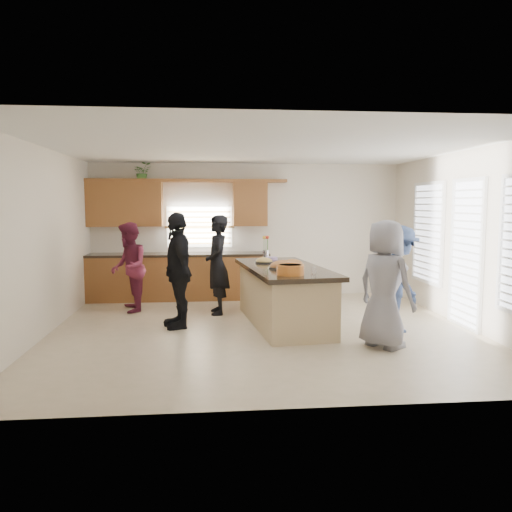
{
  "coord_description": "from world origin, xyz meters",
  "views": [
    {
      "loc": [
        -0.83,
        -7.55,
        1.96
      ],
      "look_at": [
        -0.09,
        0.13,
        1.15
      ],
      "focal_mm": 35.0,
      "sensor_mm": 36.0,
      "label": 1
    }
  ],
  "objects": [
    {
      "name": "floor",
      "position": [
        0.0,
        0.0,
        0.0
      ],
      "size": [
        6.5,
        6.5,
        0.0
      ],
      "primitive_type": "plane",
      "color": "beige",
      "rests_on": "ground"
    },
    {
      "name": "room_shell",
      "position": [
        0.0,
        0.0,
        1.9
      ],
      "size": [
        6.52,
        6.02,
        2.81
      ],
      "color": "silver",
      "rests_on": "ground"
    },
    {
      "name": "back_cabinetry",
      "position": [
        -1.47,
        2.73,
        0.91
      ],
      "size": [
        4.08,
        0.66,
        2.46
      ],
      "color": "brown",
      "rests_on": "ground"
    },
    {
      "name": "right_wall_glazing",
      "position": [
        3.22,
        -0.13,
        1.34
      ],
      "size": [
        0.06,
        4.0,
        2.25
      ],
      "color": "white",
      "rests_on": "ground"
    },
    {
      "name": "island",
      "position": [
        0.39,
        0.36,
        0.45
      ],
      "size": [
        1.44,
        2.81,
        0.95
      ],
      "rotation": [
        0.0,
        0.0,
        0.11
      ],
      "color": "tan",
      "rests_on": "ground"
    },
    {
      "name": "platter_front",
      "position": [
        0.36,
        0.13,
        0.98
      ],
      "size": [
        0.5,
        0.5,
        0.2
      ],
      "color": "black",
      "rests_on": "island"
    },
    {
      "name": "platter_mid",
      "position": [
        0.55,
        0.48,
        0.98
      ],
      "size": [
        0.37,
        0.37,
        0.15
      ],
      "color": "black",
      "rests_on": "island"
    },
    {
      "name": "platter_back",
      "position": [
        0.13,
        0.88,
        0.98
      ],
      "size": [
        0.32,
        0.32,
        0.13
      ],
      "color": "black",
      "rests_on": "island"
    },
    {
      "name": "salad_bowl",
      "position": [
        0.34,
        -0.6,
        1.03
      ],
      "size": [
        0.39,
        0.39,
        0.15
      ],
      "color": "orange",
      "rests_on": "island"
    },
    {
      "name": "clear_cup",
      "position": [
        0.69,
        -0.5,
        1.0
      ],
      "size": [
        0.08,
        0.08,
        0.09
      ],
      "primitive_type": "cylinder",
      "color": "white",
      "rests_on": "island"
    },
    {
      "name": "plate_stack",
      "position": [
        0.32,
        1.35,
        0.98
      ],
      "size": [
        0.21,
        0.21,
        0.05
      ],
      "primitive_type": "cylinder",
      "color": "#9E81BC",
      "rests_on": "island"
    },
    {
      "name": "flower_vase",
      "position": [
        0.24,
        1.56,
        1.18
      ],
      "size": [
        0.14,
        0.14,
        0.42
      ],
      "color": "silver",
      "rests_on": "island"
    },
    {
      "name": "potted_plant",
      "position": [
        -2.14,
        2.82,
        2.59
      ],
      "size": [
        0.43,
        0.4,
        0.39
      ],
      "primitive_type": "imported",
      "rotation": [
        0.0,
        0.0,
        0.36
      ],
      "color": "#487C31",
      "rests_on": "back_cabinetry"
    },
    {
      "name": "woman_left_back",
      "position": [
        -0.67,
        1.25,
        0.88
      ],
      "size": [
        0.48,
        0.68,
        1.76
      ],
      "primitive_type": "imported",
      "rotation": [
        0.0,
        0.0,
        -1.48
      ],
      "color": "black",
      "rests_on": "ground"
    },
    {
      "name": "woman_left_mid",
      "position": [
        -2.26,
        1.57,
        0.82
      ],
      "size": [
        0.76,
        0.9,
        1.63
      ],
      "primitive_type": "imported",
      "rotation": [
        0.0,
        0.0,
        -1.38
      ],
      "color": "maroon",
      "rests_on": "ground"
    },
    {
      "name": "woman_left_front",
      "position": [
        -1.31,
        0.34,
        0.92
      ],
      "size": [
        0.71,
        1.15,
        1.83
      ],
      "primitive_type": "imported",
      "rotation": [
        0.0,
        0.0,
        -1.31
      ],
      "color": "black",
      "rests_on": "ground"
    },
    {
      "name": "woman_right_back",
      "position": [
        2.09,
        -0.22,
        0.82
      ],
      "size": [
        0.63,
        1.07,
        1.63
      ],
      "primitive_type": "imported",
      "rotation": [
        0.0,
        0.0,
        1.55
      ],
      "color": "#3A4F80",
      "rests_on": "ground"
    },
    {
      "name": "woman_right_front",
      "position": [
        1.55,
        -1.07,
        0.87
      ],
      "size": [
        0.93,
        1.02,
        1.75
      ],
      "primitive_type": "imported",
      "rotation": [
        0.0,
        0.0,
        2.15
      ],
      "color": "gray",
      "rests_on": "ground"
    }
  ]
}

